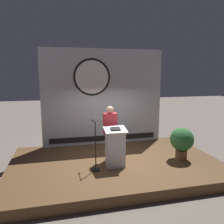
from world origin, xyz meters
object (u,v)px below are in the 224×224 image
object	(u,v)px
microphone_stand	(95,153)
potted_plant	(182,141)
podium	(115,147)
speaker_person	(110,133)

from	to	relation	value
microphone_stand	potted_plant	world-z (taller)	microphone_stand
podium	potted_plant	distance (m)	2.18
podium	microphone_stand	bearing A→B (deg)	-171.65
speaker_person	microphone_stand	xyz separation A→B (m)	(-0.56, -0.57, -0.39)
potted_plant	microphone_stand	bearing A→B (deg)	-177.17
potted_plant	speaker_person	bearing A→B (deg)	169.02
microphone_stand	podium	bearing A→B (deg)	8.35
speaker_person	potted_plant	xyz separation A→B (m)	(2.22, -0.43, -0.27)
speaker_person	podium	bearing A→B (deg)	-85.14
podium	potted_plant	world-z (taller)	podium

